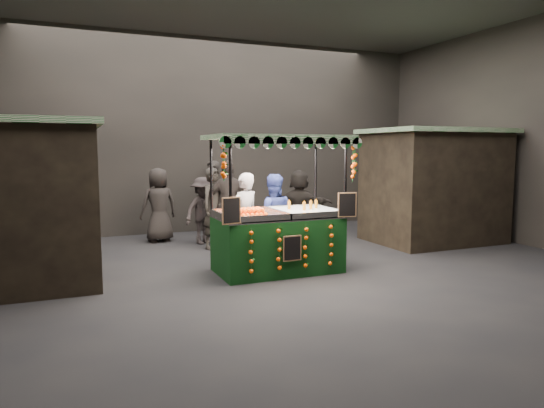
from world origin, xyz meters
name	(u,v)px	position (x,y,z in m)	size (l,w,h in m)	color
ground	(287,274)	(0.00, 0.00, 0.00)	(12.00, 12.00, 0.00)	black
market_hall	(288,73)	(0.00, 0.00, 3.38)	(12.10, 10.10, 5.05)	black
neighbour_stall_right	(433,185)	(4.40, 1.50, 1.31)	(3.00, 2.20, 2.60)	black
juice_stall	(279,230)	(-0.06, 0.23, 0.74)	(2.46, 1.44, 2.38)	black
vendor_grey	(245,219)	(-0.39, 1.06, 0.85)	(0.73, 0.62, 1.71)	gray
vendor_blue	(273,217)	(0.20, 1.13, 0.84)	(0.96, 0.84, 1.67)	navy
shopper_0	(214,208)	(-0.53, 2.63, 0.88)	(0.76, 0.65, 1.75)	black
shopper_1	(389,197)	(4.34, 3.10, 0.90)	(1.11, 1.07, 1.80)	#282220
shopper_2	(229,205)	(-0.24, 2.52, 0.95)	(1.18, 0.63, 1.91)	#2E2825
shopper_3	(203,211)	(-0.62, 3.25, 0.76)	(1.12, 0.91, 1.52)	#2C2524
shopper_4	(159,205)	(-1.50, 3.89, 0.86)	(0.92, 0.68, 1.72)	black
shopper_5	(299,205)	(1.63, 2.90, 0.83)	(1.53, 1.32, 1.66)	black
shopper_6	(212,197)	(-0.03, 4.60, 0.93)	(0.51, 0.72, 1.85)	#282320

